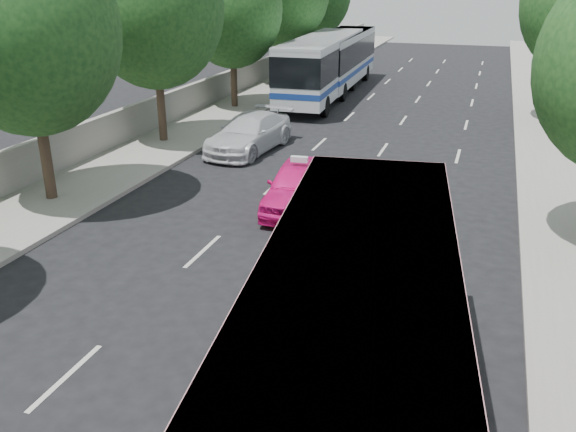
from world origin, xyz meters
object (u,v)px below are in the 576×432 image
at_px(pink_bus, 352,363).
at_px(tour_coach_rear, 340,56).
at_px(white_pickup, 249,133).
at_px(pink_taxi, 299,185).
at_px(tour_coach_front, 322,63).

height_order(pink_bus, tour_coach_rear, tour_coach_rear).
xyz_separation_m(white_pickup, tour_coach_rear, (0.00, 16.13, 1.37)).
bearing_deg(pink_taxi, tour_coach_rear, 95.28).
distance_m(pink_taxi, white_pickup, 7.23).
height_order(white_pickup, tour_coach_rear, tour_coach_rear).
xyz_separation_m(tour_coach_front, tour_coach_rear, (-0.00, 4.40, -0.09)).
bearing_deg(pink_bus, white_pickup, 108.68).
xyz_separation_m(pink_taxi, tour_coach_rear, (-4.12, 22.07, 1.36)).
bearing_deg(tour_coach_rear, pink_bus, -77.47).
bearing_deg(white_pickup, pink_bus, -57.73).
bearing_deg(white_pickup, tour_coach_front, 96.04).
xyz_separation_m(pink_bus, pink_taxi, (-4.21, 10.97, -1.41)).
distance_m(pink_bus, white_pickup, 18.90).
height_order(pink_bus, pink_taxi, pink_bus).
relative_size(pink_taxi, tour_coach_rear, 0.38).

